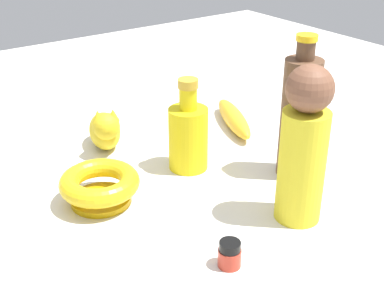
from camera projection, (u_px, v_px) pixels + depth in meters
ground at (192, 182)px, 0.91m from camera, size 2.00×2.00×0.00m
cat_figurine at (105, 129)px, 1.01m from camera, size 0.14×0.09×0.10m
nail_polish_jar at (230, 254)px, 0.70m from camera, size 0.03×0.03×0.04m
bottle_short at (188, 135)px, 0.93m from camera, size 0.07×0.07×0.17m
bowl at (100, 185)px, 0.84m from camera, size 0.13×0.13×0.05m
person_figure_adult at (304, 147)px, 0.76m from camera, size 0.10×0.10×0.25m
bottle_tall at (299, 116)px, 0.89m from camera, size 0.06×0.06×0.25m
banana at (234, 118)px, 1.11m from camera, size 0.20×0.11×0.04m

